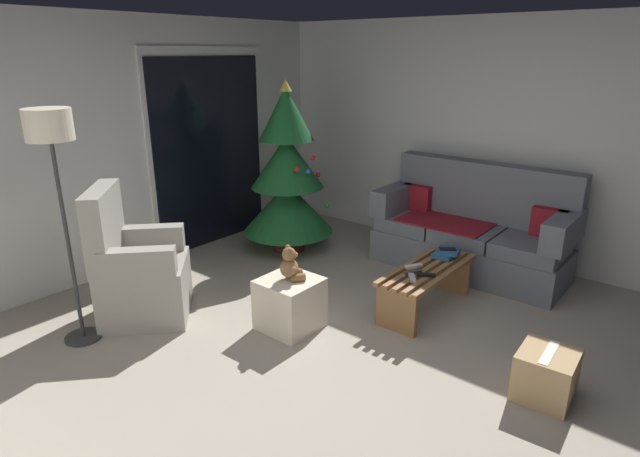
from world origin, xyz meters
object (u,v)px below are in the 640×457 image
object	(u,v)px
cell_phone	(448,249)
armchair	(137,272)
book_stack	(446,253)
remote_white	(414,266)
remote_graphite	(413,272)
teddy_bear_chestnut	(291,266)
christmas_tree	(287,178)
remote_black	(426,275)
floor_lamp	(52,149)
ottoman	(290,304)
couch	(472,232)
coffee_table	(427,281)
remote_silver	(412,278)
cardboard_box_taped_mid_floor	(546,375)

from	to	relation	value
cell_phone	armchair	world-z (taller)	armchair
book_stack	remote_white	bearing A→B (deg)	165.20
remote_graphite	teddy_bear_chestnut	size ratio (longest dim) A/B	0.55
christmas_tree	remote_black	bearing A→B (deg)	-103.73
floor_lamp	christmas_tree	bearing A→B (deg)	1.69
remote_white	ottoman	size ratio (longest dim) A/B	0.35
remote_black	cell_phone	world-z (taller)	cell_phone
couch	armchair	distance (m)	3.25
coffee_table	remote_silver	world-z (taller)	remote_silver
remote_graphite	cardboard_box_taped_mid_floor	distance (m)	1.33
remote_black	armchair	size ratio (longest dim) A/B	0.14
remote_silver	teddy_bear_chestnut	size ratio (longest dim) A/B	0.55
remote_silver	cardboard_box_taped_mid_floor	distance (m)	1.24
remote_graphite	floor_lamp	bearing A→B (deg)	-103.06
remote_white	christmas_tree	bearing A→B (deg)	18.14
floor_lamp	cardboard_box_taped_mid_floor	size ratio (longest dim) A/B	4.55
remote_silver	christmas_tree	world-z (taller)	christmas_tree
coffee_table	teddy_bear_chestnut	world-z (taller)	teddy_bear_chestnut
christmas_tree	armchair	size ratio (longest dim) A/B	1.66
remote_white	teddy_bear_chestnut	world-z (taller)	teddy_bear_chestnut
ottoman	remote_silver	bearing A→B (deg)	-45.62
remote_black	ottoman	size ratio (longest dim) A/B	0.35
remote_silver	floor_lamp	world-z (taller)	floor_lamp
remote_silver	remote_black	xyz separation A→B (m)	(0.12, -0.06, 0.00)
book_stack	teddy_bear_chestnut	bearing A→B (deg)	152.01
armchair	coffee_table	bearing A→B (deg)	-47.83
floor_lamp	cardboard_box_taped_mid_floor	xyz separation A→B (m)	(1.55, -3.04, -1.34)
couch	cell_phone	world-z (taller)	couch
remote_black	book_stack	xyz separation A→B (m)	(0.50, 0.07, 0.02)
remote_graphite	remote_silver	bearing A→B (deg)	-33.80
remote_black	remote_graphite	xyz separation A→B (m)	(-0.01, 0.12, 0.00)
couch	remote_black	distance (m)	1.28
couch	ottoman	distance (m)	2.19
armchair	floor_lamp	size ratio (longest dim) A/B	0.63
remote_white	remote_silver	distance (m)	0.25
couch	christmas_tree	bearing A→B (deg)	113.06
coffee_table	book_stack	xyz separation A→B (m)	(0.33, -0.01, 0.17)
ottoman	coffee_table	bearing A→B (deg)	-35.09
remote_white	ottoman	distance (m)	1.12
book_stack	remote_black	bearing A→B (deg)	-172.16
ottoman	cardboard_box_taped_mid_floor	xyz separation A→B (m)	(0.39, -1.89, -0.05)
teddy_bear_chestnut	cardboard_box_taped_mid_floor	xyz separation A→B (m)	(0.38, -1.89, -0.38)
remote_white	armchair	xyz separation A→B (m)	(-1.58, 1.72, -0.00)
coffee_table	cell_phone	distance (m)	0.39
coffee_table	remote_black	size ratio (longest dim) A/B	7.05
remote_white	remote_silver	size ratio (longest dim) A/B	1.00
remote_graphite	ottoman	size ratio (longest dim) A/B	0.35
remote_graphite	teddy_bear_chestnut	bearing A→B (deg)	-99.79
armchair	teddy_bear_chestnut	distance (m)	1.32
remote_white	cell_phone	world-z (taller)	cell_phone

